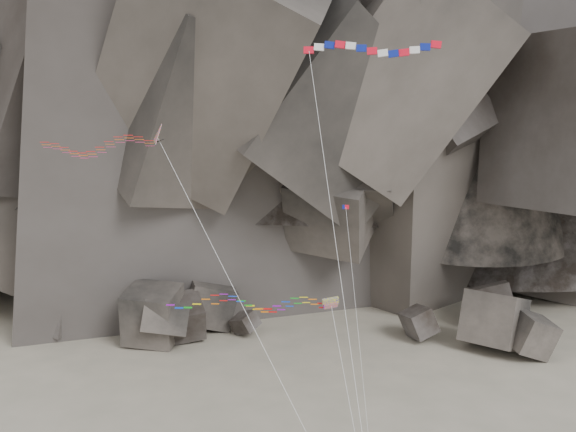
{
  "coord_description": "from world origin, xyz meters",
  "views": [
    {
      "loc": [
        1.77,
        -44.03,
        28.34
      ],
      "look_at": [
        1.27,
        6.0,
        20.4
      ],
      "focal_mm": 40.0,
      "sensor_mm": 36.0,
      "label": 1
    }
  ],
  "objects_px": {
    "delta_kite": "(94,146)",
    "pennant_kite": "(354,292)",
    "parafoil_kite": "(244,302)",
    "banner_kite": "(371,52)"
  },
  "relations": [
    {
      "from": "delta_kite",
      "to": "pennant_kite",
      "type": "distance_m",
      "value": 21.0
    },
    {
      "from": "delta_kite",
      "to": "pennant_kite",
      "type": "height_order",
      "value": "delta_kite"
    },
    {
      "from": "parafoil_kite",
      "to": "delta_kite",
      "type": "bearing_deg",
      "value": 164.08
    },
    {
      "from": "parafoil_kite",
      "to": "pennant_kite",
      "type": "bearing_deg",
      "value": -17.88
    },
    {
      "from": "delta_kite",
      "to": "banner_kite",
      "type": "height_order",
      "value": "banner_kite"
    },
    {
      "from": "banner_kite",
      "to": "pennant_kite",
      "type": "relative_size",
      "value": 1.6
    },
    {
      "from": "delta_kite",
      "to": "parafoil_kite",
      "type": "distance_m",
      "value": 15.28
    },
    {
      "from": "banner_kite",
      "to": "parafoil_kite",
      "type": "relative_size",
      "value": 2.14
    },
    {
      "from": "pennant_kite",
      "to": "parafoil_kite",
      "type": "bearing_deg",
      "value": -166.45
    },
    {
      "from": "delta_kite",
      "to": "parafoil_kite",
      "type": "height_order",
      "value": "delta_kite"
    }
  ]
}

